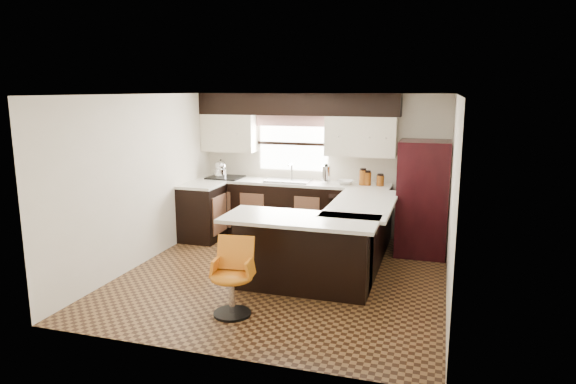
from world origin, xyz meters
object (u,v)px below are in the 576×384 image
(refrigerator, at_px, (423,198))
(bar_chair, at_px, (232,278))
(peninsula_long, at_px, (358,237))
(peninsula_return, at_px, (303,254))

(refrigerator, bearing_deg, bar_chair, -123.51)
(peninsula_long, height_order, peninsula_return, same)
(peninsula_long, distance_m, refrigerator, 1.29)
(peninsula_long, xyz_separation_m, refrigerator, (0.81, 0.91, 0.41))
(peninsula_return, distance_m, bar_chair, 1.11)
(peninsula_return, distance_m, refrigerator, 2.35)
(peninsula_long, distance_m, bar_chair, 2.22)
(peninsula_return, relative_size, refrigerator, 0.96)
(refrigerator, bearing_deg, peninsula_long, -131.72)
(peninsula_return, height_order, bar_chair, peninsula_return)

